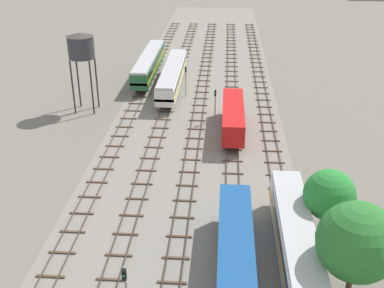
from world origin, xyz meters
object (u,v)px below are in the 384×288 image
object	(u,v)px
freight_boxcar_centre_mid	(233,116)
signal_post_mid	(215,101)
freight_boxcar_centre_near	(235,244)
passenger_coach_far_left_far	(149,63)
signal_post_nearest	(186,77)
water_tower	(81,47)
diesel_railcar_centre_right_nearest	(298,249)
passenger_coach_left_midfar	(172,75)

from	to	relation	value
freight_boxcar_centre_mid	signal_post_mid	distance (m)	4.67
freight_boxcar_centre_mid	signal_post_mid	bearing A→B (deg)	122.55
freight_boxcar_centre_near	signal_post_mid	size ratio (longest dim) A/B	2.97
freight_boxcar_centre_near	freight_boxcar_centre_mid	xyz separation A→B (m)	(0.00, 27.14, 0.00)
signal_post_mid	passenger_coach_far_left_far	bearing A→B (deg)	122.38
freight_boxcar_centre_mid	passenger_coach_far_left_far	bearing A→B (deg)	122.41
passenger_coach_far_left_far	signal_post_mid	xyz separation A→B (m)	(12.44, -19.62, 0.42)
signal_post_nearest	freight_boxcar_centre_mid	bearing A→B (deg)	-61.44
freight_boxcar_centre_near	signal_post_mid	world-z (taller)	signal_post_mid
freight_boxcar_centre_mid	signal_post_nearest	bearing A→B (deg)	118.56
passenger_coach_far_left_far	water_tower	xyz separation A→B (m)	(-6.88, -16.84, 7.05)
freight_boxcar_centre_mid	water_tower	world-z (taller)	water_tower
freight_boxcar_centre_near	freight_boxcar_centre_mid	bearing A→B (deg)	90.00
diesel_railcar_centre_right_nearest	signal_post_mid	world-z (taller)	signal_post_mid
passenger_coach_left_midfar	freight_boxcar_centre_near	bearing A→B (deg)	-77.18
water_tower	signal_post_nearest	size ratio (longest dim) A/B	2.32
passenger_coach_left_midfar	passenger_coach_far_left_far	bearing A→B (deg)	125.87
freight_boxcar_centre_near	passenger_coach_far_left_far	xyz separation A→B (m)	(-14.94, 50.67, 0.16)
signal_post_mid	freight_boxcar_centre_mid	bearing A→B (deg)	-57.45
freight_boxcar_centre_near	signal_post_nearest	world-z (taller)	signal_post_nearest
passenger_coach_left_midfar	signal_post_nearest	xyz separation A→B (m)	(2.49, -2.92, 0.60)
freight_boxcar_centre_near	water_tower	xyz separation A→B (m)	(-21.82, 33.83, 7.21)
diesel_railcar_centre_right_nearest	passenger_coach_left_midfar	distance (m)	46.65
signal_post_nearest	signal_post_mid	xyz separation A→B (m)	(4.98, -9.82, -0.18)
freight_boxcar_centre_near	signal_post_nearest	distance (m)	41.55
signal_post_mid	freight_boxcar_centre_near	bearing A→B (deg)	-85.41
diesel_railcar_centre_right_nearest	signal_post_nearest	bearing A→B (deg)	106.78
water_tower	signal_post_nearest	xyz separation A→B (m)	(14.35, 7.04, -6.45)
diesel_railcar_centre_right_nearest	passenger_coach_far_left_far	distance (m)	54.82
freight_boxcar_centre_near	passenger_coach_left_midfar	world-z (taller)	passenger_coach_left_midfar
passenger_coach_left_midfar	signal_post_mid	xyz separation A→B (m)	(7.47, -12.74, 0.42)
diesel_railcar_centre_right_nearest	passenger_coach_far_left_far	bearing A→B (deg)	111.30
freight_boxcar_centre_near	passenger_coach_left_midfar	xyz separation A→B (m)	(-9.96, 43.78, 0.16)
water_tower	freight_boxcar_centre_mid	bearing A→B (deg)	-17.04
freight_boxcar_centre_mid	water_tower	bearing A→B (deg)	162.96
diesel_railcar_centre_right_nearest	water_tower	bearing A→B (deg)	128.05
passenger_coach_far_left_far	diesel_railcar_centre_right_nearest	bearing A→B (deg)	-68.70
diesel_railcar_centre_right_nearest	signal_post_nearest	size ratio (longest dim) A/B	4.08
freight_boxcar_centre_near	signal_post_mid	xyz separation A→B (m)	(-2.50, 31.05, 0.58)
passenger_coach_left_midfar	passenger_coach_far_left_far	size ratio (longest dim) A/B	1.00
passenger_coach_far_left_far	signal_post_mid	size ratio (longest dim) A/B	4.66
diesel_railcar_centre_right_nearest	passenger_coach_left_midfar	world-z (taller)	same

